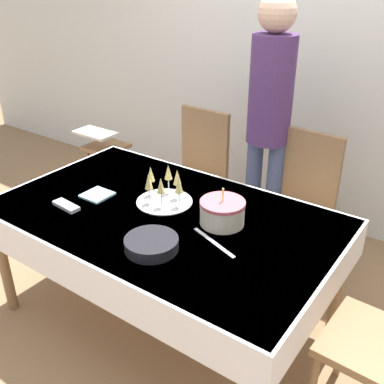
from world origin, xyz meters
The scene contains 14 objects.
ground_plane centered at (0.00, 0.00, 0.00)m, with size 12.00×12.00×0.00m, color #93704C.
wall_back centered at (0.00, 1.63, 1.35)m, with size 8.00×0.05×2.70m.
dining_table centered at (0.00, 0.00, 0.62)m, with size 1.81×1.10×0.72m.
dining_chair_far_left centered at (-0.40, 0.87, 0.54)m, with size 0.43×0.43×0.98m.
dining_chair_far_right centered at (0.41, 0.87, 0.54)m, with size 0.44×0.44×0.98m.
birthday_cake centered at (0.31, 0.09, 0.79)m, with size 0.23×0.23×0.20m.
champagne_tray centered at (-0.07, 0.10, 0.81)m, with size 0.31×0.31×0.18m.
plate_stack_main centered at (0.16, -0.29, 0.75)m, with size 0.25×0.25×0.06m.
cake_knife centered at (0.37, -0.08, 0.73)m, with size 0.29×0.12×0.00m.
fork_pile centered at (-0.47, -0.26, 0.73)m, with size 0.17×0.08×0.02m.
napkin_pile centered at (-0.43, -0.06, 0.73)m, with size 0.15×0.15×0.01m.
person_standing centered at (0.10, 0.97, 1.07)m, with size 0.28×0.28×1.76m.
high_chair centered at (-1.27, 0.80, 0.48)m, with size 0.33×0.35×0.71m.
gift_bag centered at (-1.21, 0.17, 0.12)m, with size 0.28×0.17×0.23m.
Camera 1 is at (1.31, -1.59, 1.90)m, focal length 42.00 mm.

